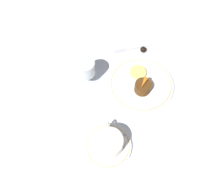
{
  "coord_description": "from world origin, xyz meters",
  "views": [
    {
      "loc": [
        -0.48,
        0.12,
        0.73
      ],
      "look_at": [
        -0.08,
        0.1,
        0.04
      ],
      "focal_mm": 35.0,
      "sensor_mm": 36.0,
      "label": 1
    }
  ],
  "objects_px": {
    "dessert_cake": "(143,87)",
    "wine_glass": "(85,69)",
    "dinner_plate": "(141,84)",
    "coffee_cup": "(109,143)",
    "fork": "(129,49)"
  },
  "relations": [
    {
      "from": "coffee_cup",
      "to": "wine_glass",
      "type": "bearing_deg",
      "value": 14.47
    },
    {
      "from": "wine_glass",
      "to": "dessert_cake",
      "type": "height_order",
      "value": "wine_glass"
    },
    {
      "from": "fork",
      "to": "dessert_cake",
      "type": "distance_m",
      "value": 0.22
    },
    {
      "from": "dessert_cake",
      "to": "wine_glass",
      "type": "bearing_deg",
      "value": 70.71
    },
    {
      "from": "dinner_plate",
      "to": "wine_glass",
      "type": "bearing_deg",
      "value": 78.43
    },
    {
      "from": "coffee_cup",
      "to": "dessert_cake",
      "type": "relative_size",
      "value": 1.94
    },
    {
      "from": "dinner_plate",
      "to": "coffee_cup",
      "type": "bearing_deg",
      "value": 149.83
    },
    {
      "from": "coffee_cup",
      "to": "wine_glass",
      "type": "xyz_separation_m",
      "value": [
        0.28,
        0.07,
        0.03
      ]
    },
    {
      "from": "dinner_plate",
      "to": "wine_glass",
      "type": "xyz_separation_m",
      "value": [
        0.04,
        0.21,
        0.06
      ]
    },
    {
      "from": "fork",
      "to": "dessert_cake",
      "type": "bearing_deg",
      "value": -172.58
    },
    {
      "from": "coffee_cup",
      "to": "wine_glass",
      "type": "relative_size",
      "value": 1.15
    },
    {
      "from": "wine_glass",
      "to": "dessert_cake",
      "type": "xyz_separation_m",
      "value": [
        -0.07,
        -0.21,
        -0.03
      ]
    },
    {
      "from": "fork",
      "to": "coffee_cup",
      "type": "bearing_deg",
      "value": 165.51
    },
    {
      "from": "dinner_plate",
      "to": "wine_glass",
      "type": "relative_size",
      "value": 2.5
    },
    {
      "from": "wine_glass",
      "to": "dessert_cake",
      "type": "distance_m",
      "value": 0.23
    }
  ]
}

